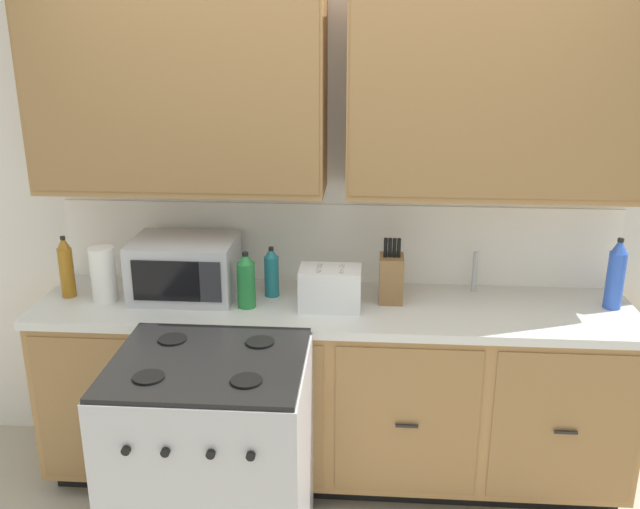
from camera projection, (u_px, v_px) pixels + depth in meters
wall_unit at (338, 137)px, 3.21m from camera, size 3.94×0.40×2.55m
counter_run at (333, 390)px, 3.40m from camera, size 2.77×0.64×0.93m
stove_range at (213, 464)px, 2.84m from camera, size 0.76×0.68×0.95m
microwave at (185, 268)px, 3.31m from camera, size 0.48×0.37×0.28m
toaster at (330, 288)px, 3.19m from camera, size 0.28×0.18×0.19m
knife_block at (391, 278)px, 3.26m from camera, size 0.11×0.14×0.31m
sink_faucet at (475, 272)px, 3.38m from camera, size 0.02×0.02×0.20m
paper_towel_roll at (103, 274)px, 3.26m from camera, size 0.12×0.12×0.26m
bottle_teal at (272, 272)px, 3.32m from camera, size 0.07×0.07×0.24m
bottle_blue at (616, 274)px, 3.16m from camera, size 0.08×0.08×0.33m
bottle_amber at (66, 267)px, 3.30m from camera, size 0.07×0.07×0.30m
bottle_green at (246, 280)px, 3.18m from camera, size 0.08×0.08×0.26m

